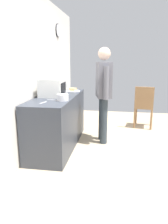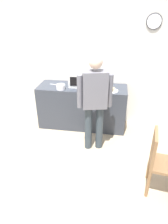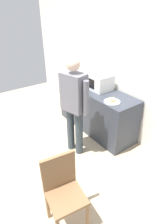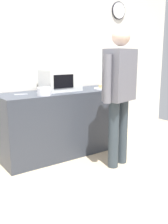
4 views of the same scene
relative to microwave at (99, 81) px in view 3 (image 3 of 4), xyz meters
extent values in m
plane|color=tan|center=(-0.19, -1.28, -1.05)|extent=(6.00, 6.00, 0.00)
cube|color=silver|center=(-0.19, 0.32, 0.25)|extent=(5.40, 0.10, 2.60)
cube|color=#333842|center=(0.01, -0.06, -0.60)|extent=(1.82, 0.62, 0.90)
cube|color=silver|center=(0.00, 0.00, 0.00)|extent=(0.50, 0.38, 0.30)
cube|color=black|center=(-0.06, -0.19, 0.00)|extent=(0.30, 0.01, 0.18)
cylinder|color=white|center=(0.60, -0.21, -0.14)|extent=(0.28, 0.28, 0.01)
cube|color=#DABD7D|center=(0.60, -0.21, -0.11)|extent=(0.14, 0.14, 0.05)
cylinder|color=white|center=(-0.39, -0.26, -0.10)|extent=(0.17, 0.17, 0.10)
cube|color=silver|center=(-0.38, -0.10, -0.15)|extent=(0.03, 0.17, 0.01)
cube|color=silver|center=(-0.60, -0.03, -0.15)|extent=(0.17, 0.06, 0.01)
cylinder|color=#313C44|center=(0.45, -0.80, -0.63)|extent=(0.13, 0.13, 0.85)
cylinder|color=#313C44|center=(0.26, -0.85, -0.63)|extent=(0.13, 0.13, 0.85)
cube|color=slate|center=(0.35, -0.83, 0.10)|extent=(0.44, 0.33, 0.62)
cylinder|color=slate|center=(0.60, -0.77, 0.07)|extent=(0.09, 0.09, 0.56)
cylinder|color=slate|center=(0.11, -0.88, 0.07)|extent=(0.09, 0.09, 0.56)
sphere|color=beige|center=(0.35, -0.83, 0.56)|extent=(0.22, 0.22, 0.22)
cylinder|color=olive|center=(1.62, -1.52, -0.83)|extent=(0.04, 0.04, 0.45)
cylinder|color=olive|center=(1.21, -1.82, -0.83)|extent=(0.04, 0.04, 0.45)
cylinder|color=olive|center=(1.27, -1.47, -0.83)|extent=(0.04, 0.04, 0.45)
cube|color=olive|center=(1.42, -1.67, -0.58)|extent=(0.46, 0.46, 0.04)
cube|color=olive|center=(1.24, -1.65, -0.34)|extent=(0.10, 0.40, 0.45)
camera|label=1|loc=(-3.55, -1.10, 0.47)|focal=34.94mm
camera|label=2|loc=(0.66, -3.90, 1.31)|focal=32.40mm
camera|label=3|loc=(2.62, -2.33, 1.28)|focal=30.17mm
camera|label=4|loc=(-1.83, -3.18, 0.34)|focal=41.83mm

